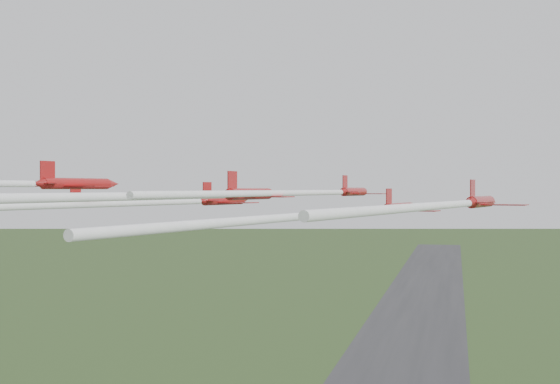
% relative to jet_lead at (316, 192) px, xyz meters
% --- Properties ---
extents(runway, '(38.00, 900.00, 0.04)m').
position_rel_jet_lead_xyz_m(runway, '(0.73, 190.01, -51.31)').
color(runway, '#2E2E30').
rests_on(runway, ground).
extents(jet_lead, '(14.16, 59.23, 2.74)m').
position_rel_jet_lead_xyz_m(jet_lead, '(0.00, 0.00, 0.00)').
color(jet_lead, '#A31818').
extents(jet_row2_left, '(14.09, 46.27, 2.86)m').
position_rel_jet_lead_xyz_m(jet_row2_left, '(-14.63, -5.59, -1.04)').
color(jet_row2_left, '#A31818').
extents(jet_row2_right, '(16.86, 61.23, 2.79)m').
position_rel_jet_lead_xyz_m(jet_row2_right, '(6.45, -16.50, -1.77)').
color(jet_row2_right, '#A31818').
extents(jet_row3_left, '(14.84, 58.42, 2.71)m').
position_rel_jet_lead_xyz_m(jet_row3_left, '(-28.18, -19.85, -0.90)').
color(jet_row3_left, '#A31818').
extents(jet_row3_mid, '(16.67, 69.48, 2.96)m').
position_rel_jet_lead_xyz_m(jet_row3_mid, '(-8.53, -28.61, -0.14)').
color(jet_row3_mid, '#A31818').
extents(jet_row3_right, '(13.69, 45.31, 2.57)m').
position_rel_jet_lead_xyz_m(jet_row3_right, '(16.08, -25.20, -0.80)').
color(jet_row3_right, '#A31818').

